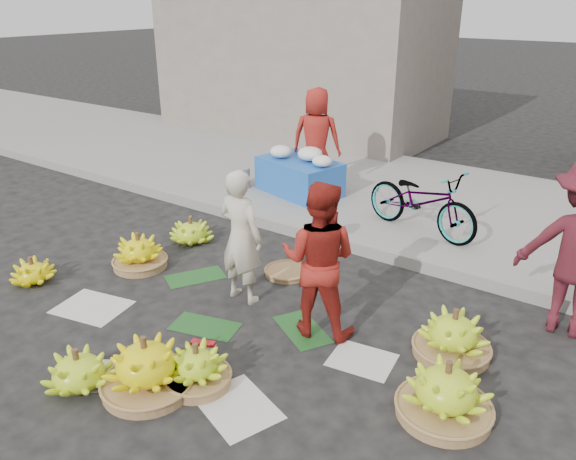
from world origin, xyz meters
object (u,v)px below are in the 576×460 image
Objects in this scene: flower_table at (300,174)px; vendor_cream at (241,237)px; banana_bunch_0 at (33,272)px; banana_bunch_4 at (446,392)px; bicycle at (422,201)px.

vendor_cream is at bearing -52.62° from flower_table.
banana_bunch_0 is at bearing 27.92° from vendor_cream.
banana_bunch_0 is at bearing -172.86° from banana_bunch_4.
vendor_cream is 2.66m from bicycle.
banana_bunch_4 is 4.98m from flower_table.
banana_bunch_4 is (4.52, 0.57, 0.08)m from banana_bunch_0.
vendor_cream is 3.16m from flower_table.
vendor_cream is (2.13, 1.07, 0.58)m from banana_bunch_0.
bicycle is at bearing 116.35° from banana_bunch_4.
banana_bunch_4 is at bearing -140.47° from bicycle.
vendor_cream is at bearing 26.64° from banana_bunch_0.
flower_table reaches higher than banana_bunch_4.
flower_table is at bearing 77.30° from banana_bunch_0.
banana_bunch_0 is 0.69× the size of banana_bunch_4.
vendor_cream is 0.87× the size of bicycle.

